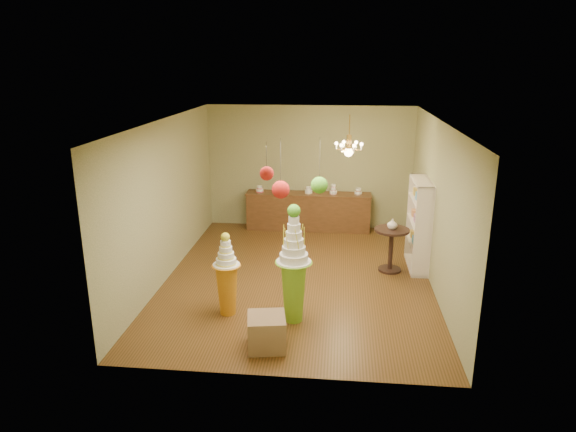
# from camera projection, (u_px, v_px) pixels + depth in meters

# --- Properties ---
(floor) EXTENTS (6.50, 6.50, 0.00)m
(floor) POSITION_uv_depth(u_px,v_px,m) (298.00, 277.00, 9.90)
(floor) COLOR #563717
(floor) RESTS_ON ground
(ceiling) EXTENTS (6.50, 6.50, 0.00)m
(ceiling) POSITION_uv_depth(u_px,v_px,m) (299.00, 121.00, 9.03)
(ceiling) COLOR white
(ceiling) RESTS_ON ground
(wall_back) EXTENTS (5.00, 0.04, 3.00)m
(wall_back) POSITION_uv_depth(u_px,v_px,m) (309.00, 168.00, 12.56)
(wall_back) COLOR #99996A
(wall_back) RESTS_ON ground
(wall_front) EXTENTS (5.00, 0.04, 3.00)m
(wall_front) POSITION_uv_depth(u_px,v_px,m) (277.00, 272.00, 6.37)
(wall_front) COLOR #99996A
(wall_front) RESTS_ON ground
(wall_left) EXTENTS (0.04, 6.50, 3.00)m
(wall_left) POSITION_uv_depth(u_px,v_px,m) (167.00, 199.00, 9.71)
(wall_left) COLOR #99996A
(wall_left) RESTS_ON ground
(wall_right) EXTENTS (0.04, 6.50, 3.00)m
(wall_right) POSITION_uv_depth(u_px,v_px,m) (437.00, 206.00, 9.22)
(wall_right) COLOR #99996A
(wall_right) RESTS_ON ground
(pedestal_green) EXTENTS (0.62, 0.62, 1.94)m
(pedestal_green) POSITION_uv_depth(u_px,v_px,m) (294.00, 276.00, 8.06)
(pedestal_green) COLOR #7CBF29
(pedestal_green) RESTS_ON floor
(pedestal_orange) EXTENTS (0.46, 0.46, 1.41)m
(pedestal_orange) POSITION_uv_depth(u_px,v_px,m) (227.00, 282.00, 8.35)
(pedestal_orange) COLOR orange
(pedestal_orange) RESTS_ON floor
(burlap_riser) EXTENTS (0.63, 0.63, 0.49)m
(burlap_riser) POSITION_uv_depth(u_px,v_px,m) (267.00, 332.00, 7.43)
(burlap_riser) COLOR #91704F
(burlap_riser) RESTS_ON floor
(sideboard) EXTENTS (3.04, 0.54, 1.16)m
(sideboard) POSITION_uv_depth(u_px,v_px,m) (308.00, 211.00, 12.59)
(sideboard) COLOR brown
(sideboard) RESTS_ON floor
(shelving_unit) EXTENTS (0.33, 1.20, 1.80)m
(shelving_unit) POSITION_uv_depth(u_px,v_px,m) (419.00, 224.00, 10.17)
(shelving_unit) COLOR white
(shelving_unit) RESTS_ON floor
(round_table) EXTENTS (0.73, 0.73, 0.87)m
(round_table) POSITION_uv_depth(u_px,v_px,m) (391.00, 244.00, 10.07)
(round_table) COLOR black
(round_table) RESTS_ON floor
(vase) EXTENTS (0.21, 0.21, 0.21)m
(vase) POSITION_uv_depth(u_px,v_px,m) (392.00, 224.00, 9.95)
(vase) COLOR white
(vase) RESTS_ON round_table
(pom_red_left) EXTENTS (0.25, 0.25, 0.86)m
(pom_red_left) POSITION_uv_depth(u_px,v_px,m) (281.00, 190.00, 7.25)
(pom_red_left) COLOR #3C382B
(pom_red_left) RESTS_ON ceiling
(pom_green_mid) EXTENTS (0.24, 0.24, 0.82)m
(pom_green_mid) POSITION_uv_depth(u_px,v_px,m) (319.00, 185.00, 7.35)
(pom_green_mid) COLOR #3C382B
(pom_green_mid) RESTS_ON ceiling
(pom_red_right) EXTENTS (0.19, 0.19, 0.52)m
(pom_red_right) POSITION_uv_depth(u_px,v_px,m) (267.00, 173.00, 6.83)
(pom_red_right) COLOR #3C382B
(pom_red_right) RESTS_ON ceiling
(chandelier) EXTENTS (0.64, 0.64, 0.85)m
(chandelier) POSITION_uv_depth(u_px,v_px,m) (349.00, 150.00, 10.28)
(chandelier) COLOR gold
(chandelier) RESTS_ON ceiling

